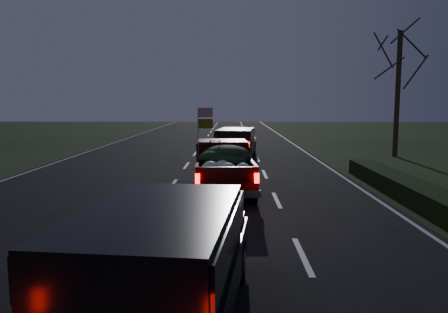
# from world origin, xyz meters

# --- Properties ---
(ground) EXTENTS (120.00, 120.00, 0.00)m
(ground) POSITION_xyz_m (0.00, 0.00, 0.00)
(ground) COLOR black
(ground) RESTS_ON ground
(road_asphalt) EXTENTS (14.00, 120.00, 0.02)m
(road_asphalt) POSITION_xyz_m (0.00, 0.00, 0.01)
(road_asphalt) COLOR black
(road_asphalt) RESTS_ON ground
(hedge_row) EXTENTS (1.00, 10.00, 0.60)m
(hedge_row) POSITION_xyz_m (7.80, 3.00, 0.30)
(hedge_row) COLOR black
(hedge_row) RESTS_ON ground
(bare_tree_far) EXTENTS (3.60, 3.60, 7.00)m
(bare_tree_far) POSITION_xyz_m (11.50, 14.00, 5.23)
(bare_tree_far) COLOR black
(bare_tree_far) RESTS_ON ground
(pickup_truck) EXTENTS (2.19, 5.00, 2.56)m
(pickup_truck) POSITION_xyz_m (1.90, 3.94, 0.96)
(pickup_truck) COLOR #3D0809
(pickup_truck) RESTS_ON ground
(lead_suv) EXTENTS (2.45, 4.79, 1.32)m
(lead_suv) POSITION_xyz_m (2.43, 13.06, 1.00)
(lead_suv) COLOR black
(lead_suv) RESTS_ON ground
(rear_suv) EXTENTS (2.45, 4.93, 1.37)m
(rear_suv) POSITION_xyz_m (1.25, -5.31, 1.03)
(rear_suv) COLOR black
(rear_suv) RESTS_ON ground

